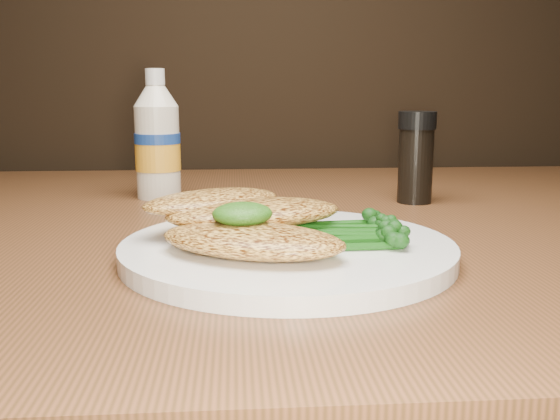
{
  "coord_description": "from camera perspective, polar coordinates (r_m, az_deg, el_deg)",
  "views": [
    {
      "loc": [
        -0.05,
        0.41,
        0.89
      ],
      "look_at": [
        -0.02,
        0.89,
        0.79
      ],
      "focal_mm": 39.72,
      "sensor_mm": 36.0,
      "label": 1
    }
  ],
  "objects": [
    {
      "name": "pepper_grinder",
      "position": [
        0.75,
        12.4,
        4.74
      ],
      "size": [
        0.05,
        0.05,
        0.11
      ],
      "primitive_type": null,
      "rotation": [
        0.0,
        0.0,
        0.08
      ],
      "color": "black",
      "rests_on": "dining_table"
    },
    {
      "name": "mayo_bottle",
      "position": [
        0.78,
        -11.24,
        6.86
      ],
      "size": [
        0.06,
        0.06,
        0.16
      ],
      "primitive_type": null,
      "rotation": [
        0.0,
        0.0,
        -0.16
      ],
      "color": "silver",
      "rests_on": "dining_table"
    },
    {
      "name": "pesto_front",
      "position": [
        0.47,
        -3.49,
        -0.35
      ],
      "size": [
        0.05,
        0.05,
        0.02
      ],
      "primitive_type": "ellipsoid",
      "rotation": [
        0.0,
        0.0,
        0.24
      ],
      "color": "#143608",
      "rests_on": "chicken_front"
    },
    {
      "name": "chicken_back",
      "position": [
        0.53,
        -6.25,
        0.8
      ],
      "size": [
        0.14,
        0.12,
        0.02
      ],
      "primitive_type": "ellipsoid",
      "rotation": [
        0.0,
        0.0,
        0.54
      ],
      "color": "#EAAC4A",
      "rests_on": "plate"
    },
    {
      "name": "chicken_mid",
      "position": [
        0.51,
        -2.37,
        -0.26
      ],
      "size": [
        0.16,
        0.11,
        0.02
      ],
      "primitive_type": "ellipsoid",
      "rotation": [
        0.0,
        0.0,
        0.24
      ],
      "color": "#EAAC4A",
      "rests_on": "plate"
    },
    {
      "name": "plate",
      "position": [
        0.5,
        0.71,
        -3.68
      ],
      "size": [
        0.27,
        0.27,
        0.01
      ],
      "primitive_type": "cylinder",
      "color": "white",
      "rests_on": "dining_table"
    },
    {
      "name": "chicken_front",
      "position": [
        0.46,
        -2.59,
        -2.79
      ],
      "size": [
        0.16,
        0.13,
        0.02
      ],
      "primitive_type": "ellipsoid",
      "rotation": [
        0.0,
        0.0,
        -0.43
      ],
      "color": "#EAAC4A",
      "rests_on": "plate"
    },
    {
      "name": "broccolini_bundle",
      "position": [
        0.5,
        5.11,
        -1.62
      ],
      "size": [
        0.16,
        0.13,
        0.02
      ],
      "primitive_type": null,
      "rotation": [
        0.0,
        0.0,
        -0.26
      ],
      "color": "#144A10",
      "rests_on": "plate"
    }
  ]
}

